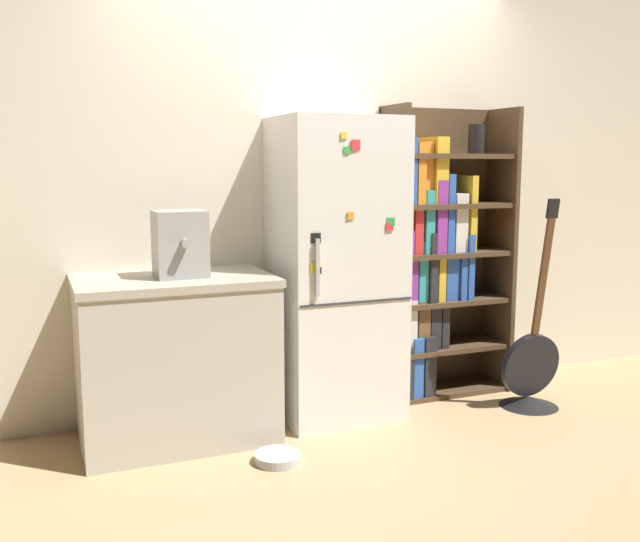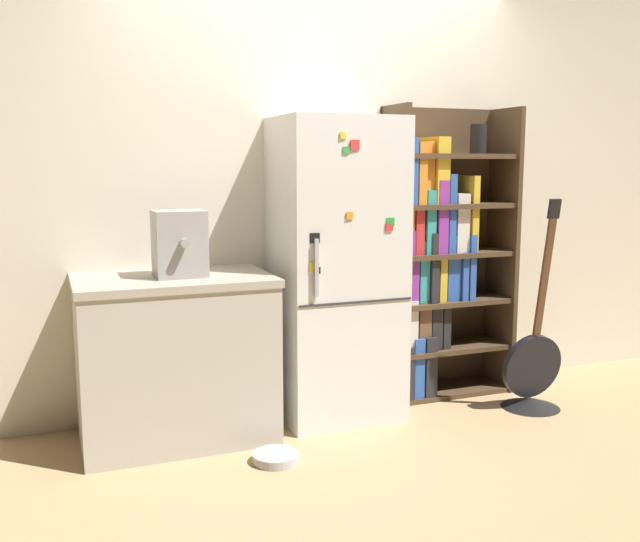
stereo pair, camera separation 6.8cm
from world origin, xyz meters
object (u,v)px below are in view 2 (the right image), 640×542
bookshelf (434,259)px  pet_bowl (276,457)px  refrigerator (336,270)px  espresso_machine (179,244)px  guitar (532,379)px

bookshelf → pet_bowl: size_ratio=7.80×
refrigerator → pet_bowl: size_ratio=7.42×
bookshelf → pet_bowl: 1.64m
espresso_machine → guitar: bearing=-7.9°
pet_bowl → guitar: bearing=6.7°
refrigerator → guitar: (1.12, -0.33, -0.67)m
guitar → pet_bowl: guitar is taller
espresso_machine → guitar: guitar is taller
espresso_machine → pet_bowl: size_ratio=1.48×
refrigerator → bookshelf: bookshelf is taller
bookshelf → guitar: (0.41, -0.47, -0.68)m
bookshelf → pet_bowl: bookshelf is taller
refrigerator → guitar: bearing=-16.4°
espresso_machine → guitar: size_ratio=0.27×
bookshelf → guitar: bookshelf is taller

